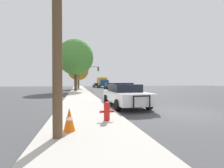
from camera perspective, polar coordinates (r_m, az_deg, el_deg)
ground_plane at (r=8.92m, az=25.64°, el=-9.67°), size 110.00×110.00×0.00m
sidewalk_left at (r=7.02m, az=-9.73°, el=-11.89°), size 3.00×110.00×0.13m
police_car at (r=10.05m, az=4.79°, el=-4.00°), size 2.18×5.15×1.55m
fire_hydrant at (r=5.82m, az=-1.99°, el=-10.03°), size 0.55×0.24×0.72m
traffic_light at (r=31.85m, az=-9.35°, el=4.34°), size 4.26×0.35×4.88m
car_background_distant at (r=46.85m, az=-5.95°, el=-0.40°), size 2.11×4.35×1.32m
car_background_oncoming at (r=34.94m, az=-1.06°, el=-0.69°), size 1.97×4.23×1.41m
box_truck at (r=44.85m, az=-3.74°, el=0.71°), size 2.67×6.99×2.96m
tree_sidewalk_far at (r=35.07m, az=-12.76°, el=5.21°), size 4.74×4.74×6.62m
tree_sidewalk_mid at (r=26.01m, az=-13.71°, el=9.85°), size 5.93×5.93×8.59m
traffic_cone at (r=4.78m, az=-15.96°, el=-12.79°), size 0.35×0.35×0.70m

